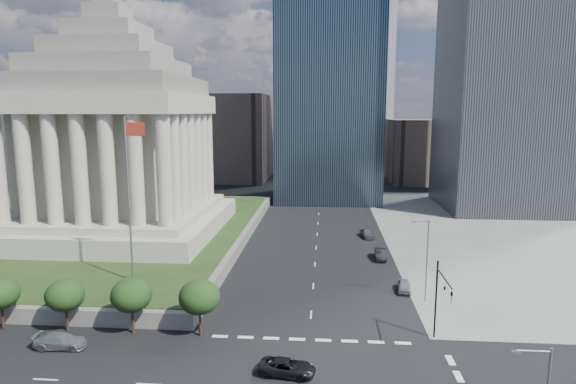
# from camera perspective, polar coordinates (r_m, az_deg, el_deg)

# --- Properties ---
(ground) EXTENTS (500.00, 500.00, 0.00)m
(ground) POSITION_cam_1_polar(r_m,az_deg,el_deg) (132.68, 3.85, -0.28)
(ground) COLOR black
(ground) RESTS_ON ground
(sidewalk_ne) EXTENTS (68.00, 90.00, 0.03)m
(sidewalk_ne) POSITION_cam_1_polar(r_m,az_deg,el_deg) (103.56, 29.97, -4.30)
(sidewalk_ne) COLOR slate
(sidewalk_ne) RESTS_ON ground
(plaza_terrace) EXTENTS (66.00, 70.00, 1.80)m
(plaza_terrace) POSITION_cam_1_polar(r_m,az_deg,el_deg) (95.61, -24.75, -4.41)
(plaza_terrace) COLOR #625E54
(plaza_terrace) RESTS_ON ground
(plaza_lawn) EXTENTS (64.00, 68.00, 0.10)m
(plaza_lawn) POSITION_cam_1_polar(r_m,az_deg,el_deg) (95.40, -24.79, -3.86)
(plaza_lawn) COLOR #1D3415
(plaza_lawn) RESTS_ON plaza_terrace
(war_memorial) EXTENTS (34.00, 34.00, 39.00)m
(war_memorial) POSITION_cam_1_polar(r_m,az_deg,el_deg) (86.39, -19.90, 8.25)
(war_memorial) COLOR #A49989
(war_memorial) RESTS_ON plaza_lawn
(flagpole) EXTENTS (2.52, 0.24, 20.00)m
(flagpole) POSITION_cam_1_polar(r_m,az_deg,el_deg) (60.23, -18.26, 0.13)
(flagpole) COLOR slate
(flagpole) RESTS_ON plaza_lawn
(midrise_glass) EXTENTS (26.00, 26.00, 60.00)m
(midrise_glass) POSITION_cam_1_polar(r_m,az_deg,el_deg) (126.01, 4.90, 12.88)
(midrise_glass) COLOR black
(midrise_glass) RESTS_ON ground
(building_filler_ne) EXTENTS (20.00, 30.00, 20.00)m
(building_filler_ne) POSITION_cam_1_polar(r_m,az_deg,el_deg) (164.12, 15.30, 4.79)
(building_filler_ne) COLOR brown
(building_filler_ne) RESTS_ON ground
(building_filler_nw) EXTENTS (24.00, 30.00, 28.00)m
(building_filler_nw) POSITION_cam_1_polar(r_m,az_deg,el_deg) (164.04, -6.57, 6.46)
(building_filler_nw) COLOR brown
(building_filler_nw) RESTS_ON ground
(traffic_signal_ne) EXTENTS (0.30, 5.74, 8.00)m
(traffic_signal_ne) POSITION_cam_1_polar(r_m,az_deg,el_deg) (48.92, 17.66, -11.49)
(traffic_signal_ne) COLOR black
(traffic_signal_ne) RESTS_ON ground
(street_lamp_north) EXTENTS (2.13, 0.22, 10.00)m
(street_lamp_north) POSITION_cam_1_polar(r_m,az_deg,el_deg) (59.42, 16.01, -7.25)
(street_lamp_north) COLOR slate
(street_lamp_north) RESTS_ON ground
(pickup_truck) EXTENTS (2.86, 5.16, 1.37)m
(pickup_truck) POSITION_cam_1_polar(r_m,az_deg,el_deg) (44.01, -0.09, -20.06)
(pickup_truck) COLOR black
(pickup_truck) RESTS_ON ground
(suv_grey) EXTENTS (5.02, 2.22, 1.43)m
(suv_grey) POSITION_cam_1_polar(r_m,az_deg,el_deg) (52.90, -25.34, -15.66)
(suv_grey) COLOR slate
(suv_grey) RESTS_ON ground
(parked_sedan_near) EXTENTS (1.98, 4.11, 1.35)m
(parked_sedan_near) POSITION_cam_1_polar(r_m,az_deg,el_deg) (63.55, 13.60, -10.78)
(parked_sedan_near) COLOR gray
(parked_sedan_near) RESTS_ON ground
(parked_sedan_mid) EXTENTS (1.84, 4.74, 1.54)m
(parked_sedan_mid) POSITION_cam_1_polar(r_m,az_deg,el_deg) (75.91, 10.91, -7.26)
(parked_sedan_mid) COLOR black
(parked_sedan_mid) RESTS_ON ground
(parked_sedan_far) EXTENTS (4.89, 2.59, 1.58)m
(parked_sedan_far) POSITION_cam_1_polar(r_m,az_deg,el_deg) (88.20, 9.34, -4.84)
(parked_sedan_far) COLOR #4C4F52
(parked_sedan_far) RESTS_ON ground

